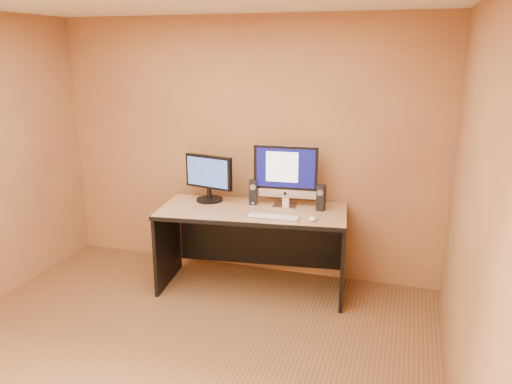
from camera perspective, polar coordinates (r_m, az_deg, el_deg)
floor at (r=3.91m, az=-11.04°, el=-19.79°), size 4.00×4.00×0.00m
walls at (r=3.33m, az=-12.21°, el=-1.24°), size 4.00×4.00×2.60m
desk at (r=4.85m, az=-0.41°, el=-6.59°), size 1.84×0.98×0.81m
imac at (r=4.74m, az=3.36°, el=1.87°), size 0.64×0.28×0.60m
second_monitor at (r=4.95m, az=-5.40°, el=1.57°), size 0.57×0.37×0.46m
speaker_left at (r=4.85m, az=-0.32°, el=-0.01°), size 0.09×0.09×0.24m
speaker_right at (r=4.70m, az=7.44°, el=-0.67°), size 0.08×0.08×0.24m
keyboard at (r=4.48m, az=1.94°, el=-2.86°), size 0.48×0.14×0.02m
mouse at (r=4.43m, az=6.46°, el=-3.03°), size 0.08×0.12×0.04m
cable_a at (r=4.92m, az=3.86°, el=-1.22°), size 0.15×0.20×0.01m
cable_b at (r=4.89m, az=2.95°, el=-1.30°), size 0.10×0.18×0.01m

